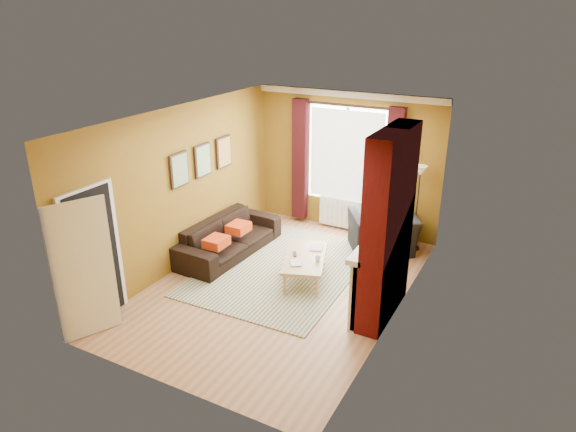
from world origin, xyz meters
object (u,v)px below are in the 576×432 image
object	(u,v)px
sofa	(229,237)
armchair	(382,233)
wicker_stool	(376,232)
coffee_table	(305,259)
floor_lamp	(419,184)

from	to	relation	value
sofa	armchair	xyz separation A→B (m)	(2.47, 1.42, 0.05)
armchair	wicker_stool	distance (m)	0.48
coffee_table	sofa	bearing A→B (deg)	152.90
sofa	floor_lamp	xyz separation A→B (m)	(2.97, 1.79, 0.96)
sofa	armchair	bearing A→B (deg)	-57.13
armchair	floor_lamp	xyz separation A→B (m)	(0.50, 0.37, 0.92)
sofa	coffee_table	bearing A→B (deg)	-94.84
armchair	floor_lamp	distance (m)	1.11
armchair	coffee_table	bearing A→B (deg)	31.11
wicker_stool	floor_lamp	size ratio (longest dim) A/B	0.24
sofa	coffee_table	distance (m)	1.69
sofa	wicker_stool	world-z (taller)	sofa
coffee_table	wicker_stool	distance (m)	2.10
coffee_table	floor_lamp	distance (m)	2.56
wicker_stool	armchair	bearing A→B (deg)	-56.30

